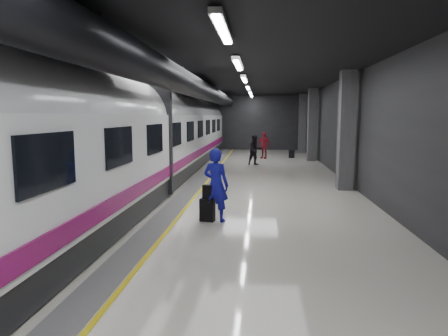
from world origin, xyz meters
name	(u,v)px	position (x,y,z in m)	size (l,w,h in m)	color
ground	(222,198)	(0.00, 0.00, 0.00)	(40.00, 40.00, 0.00)	beige
platform_hall	(216,96)	(-0.29, 0.96, 3.54)	(10.02, 40.02, 4.51)	black
train	(129,138)	(-3.25, 0.00, 2.07)	(3.05, 38.00, 4.05)	black
traveler_main	(216,185)	(0.14, -3.07, 0.98)	(0.72, 0.47, 1.97)	#1817AC
suitcase_main	(207,210)	(-0.09, -3.12, 0.31)	(0.38, 0.24, 0.62)	black
shoulder_bag	(208,192)	(-0.07, -3.12, 0.80)	(0.28, 0.15, 0.37)	black
traveler_far_a	(255,150)	(1.02, 9.42, 0.87)	(0.85, 0.66, 1.74)	black
traveler_far_b	(264,145)	(1.55, 13.11, 0.87)	(1.03, 0.43, 1.75)	maroon
suitcase_far	(292,154)	(3.44, 13.59, 0.27)	(0.36, 0.23, 0.53)	black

